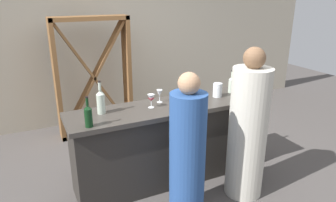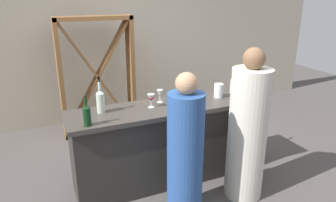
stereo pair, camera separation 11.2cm
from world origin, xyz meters
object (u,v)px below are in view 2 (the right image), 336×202
object	(u,v)px
person_left_guest	(247,132)
wine_glass_near_center	(151,98)
wine_rack	(97,77)
wine_bottle_leftmost_dark_green	(87,114)
wine_glass_near_left	(178,98)
wine_bottle_second_left_clear_pale	(100,101)
person_center_guest	(185,154)
wine_glass_near_right	(160,94)
water_pitcher	(219,91)
wine_bottle_center_clear_pale	(233,85)

from	to	relation	value
person_left_guest	wine_glass_near_center	bearing A→B (deg)	69.73
wine_rack	wine_glass_near_center	distance (m)	1.66
wine_bottle_leftmost_dark_green	wine_glass_near_left	distance (m)	0.97
wine_bottle_second_left_clear_pale	wine_glass_near_center	bearing A→B (deg)	-6.78
person_left_guest	person_center_guest	distance (m)	0.73
wine_bottle_leftmost_dark_green	wine_glass_near_left	bearing A→B (deg)	6.17
wine_glass_near_left	wine_glass_near_right	distance (m)	0.25
wine_rack	water_pitcher	size ratio (longest dim) A/B	10.86
water_pitcher	person_center_guest	bearing A→B (deg)	-139.21
wine_bottle_leftmost_dark_green	person_left_guest	world-z (taller)	person_left_guest
wine_rack	water_pitcher	xyz separation A→B (m)	(1.09, -1.63, 0.11)
wine_glass_near_center	wine_glass_near_left	bearing A→B (deg)	-23.36
wine_glass_near_left	person_left_guest	world-z (taller)	person_left_guest
wine_bottle_second_left_clear_pale	wine_glass_near_center	world-z (taller)	wine_bottle_second_left_clear_pale
wine_bottle_center_clear_pale	person_center_guest	world-z (taller)	person_center_guest
wine_rack	wine_bottle_leftmost_dark_green	bearing A→B (deg)	-104.03
wine_bottle_center_clear_pale	wine_glass_near_left	bearing A→B (deg)	-167.77
wine_glass_near_left	person_center_guest	bearing A→B (deg)	-107.76
wine_bottle_center_clear_pale	person_center_guest	distance (m)	1.28
wine_bottle_second_left_clear_pale	person_left_guest	xyz separation A→B (m)	(1.33, -0.68, -0.31)
wine_bottle_second_left_clear_pale	wine_rack	bearing A→B (deg)	80.01
wine_glass_near_right	water_pitcher	world-z (taller)	water_pitcher
wine_bottle_center_clear_pale	wine_glass_near_right	xyz separation A→B (m)	(-0.94, 0.05, -0.00)
wine_bottle_second_left_clear_pale	wine_bottle_center_clear_pale	bearing A→B (deg)	0.22
wine_bottle_center_clear_pale	wine_glass_near_center	xyz separation A→B (m)	(-1.09, -0.07, -0.00)
wine_glass_near_center	wine_bottle_second_left_clear_pale	bearing A→B (deg)	173.22
wine_glass_near_center	water_pitcher	distance (m)	0.84
wine_rack	wine_glass_near_center	world-z (taller)	wine_rack
wine_rack	wine_glass_near_right	bearing A→B (deg)	-75.45
wine_bottle_leftmost_dark_green	wine_glass_near_right	xyz separation A→B (m)	(0.86, 0.33, -0.01)
water_pitcher	wine_glass_near_left	bearing A→B (deg)	-168.89
person_center_guest	water_pitcher	bearing A→B (deg)	-64.66
wine_rack	wine_glass_near_center	size ratio (longest dim) A/B	11.98
wine_bottle_second_left_clear_pale	wine_glass_near_left	bearing A→B (deg)	-12.57
water_pitcher	person_center_guest	distance (m)	1.05
wine_bottle_leftmost_dark_green	water_pitcher	distance (m)	1.57
wine_glass_near_center	person_center_guest	distance (m)	0.74
person_center_guest	wine_glass_near_center	bearing A→B (deg)	-7.73
person_center_guest	wine_bottle_leftmost_dark_green	bearing A→B (deg)	46.01
wine_rack	water_pitcher	world-z (taller)	wine_rack
person_left_guest	water_pitcher	bearing A→B (deg)	13.99
wine_rack	wine_glass_near_right	world-z (taller)	wine_rack
wine_bottle_second_left_clear_pale	wine_glass_near_left	xyz separation A→B (m)	(0.78, -0.17, -0.02)
wine_rack	person_left_guest	size ratio (longest dim) A/B	1.10
wine_glass_near_right	water_pitcher	xyz separation A→B (m)	(0.69, -0.11, -0.02)
wine_bottle_second_left_clear_pale	wine_glass_near_center	size ratio (longest dim) A/B	2.32
wine_bottle_second_left_clear_pale	person_center_guest	world-z (taller)	person_center_guest
wine_rack	person_left_guest	xyz separation A→B (m)	(1.06, -2.25, -0.15)
wine_glass_near_center	water_pitcher	bearing A→B (deg)	0.15
wine_bottle_center_clear_pale	wine_glass_near_center	distance (m)	1.09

